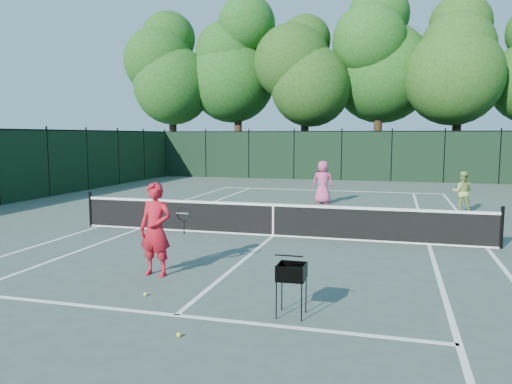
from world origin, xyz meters
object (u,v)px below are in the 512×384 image
(loose_ball_near_cart, at_px, (179,335))
(loose_ball_midcourt, at_px, (145,294))
(player_pink, at_px, (323,182))
(player_green, at_px, (462,192))
(ball_hopper, at_px, (292,272))
(coach, at_px, (156,229))

(loose_ball_near_cart, xyz_separation_m, loose_ball_midcourt, (-1.30, 1.48, 0.00))
(player_pink, distance_m, player_green, 5.32)
(player_green, relative_size, loose_ball_near_cart, 22.04)
(ball_hopper, relative_size, loose_ball_midcourt, 12.10)
(coach, xyz_separation_m, ball_hopper, (3.06, -1.49, -0.24))
(loose_ball_near_cart, distance_m, loose_ball_midcourt, 1.97)
(coach, distance_m, player_pink, 11.61)
(loose_ball_near_cart, bearing_deg, ball_hopper, 42.77)
(coach, xyz_separation_m, player_pink, (1.71, 11.48, -0.05))
(player_pink, distance_m, loose_ball_near_cart, 14.24)
(player_pink, distance_m, ball_hopper, 13.04)
(player_pink, bearing_deg, player_green, 168.48)
(coach, distance_m, ball_hopper, 3.41)
(player_green, distance_m, ball_hopper, 12.51)
(ball_hopper, bearing_deg, coach, 152.24)
(loose_ball_near_cart, bearing_deg, player_green, 68.40)
(loose_ball_midcourt, bearing_deg, ball_hopper, -5.28)
(coach, relative_size, ball_hopper, 2.27)
(player_pink, distance_m, loose_ball_midcourt, 12.82)
(player_green, bearing_deg, loose_ball_near_cart, 73.38)
(coach, bearing_deg, loose_ball_near_cart, -53.94)
(ball_hopper, bearing_deg, loose_ball_near_cart, -139.02)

